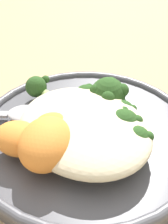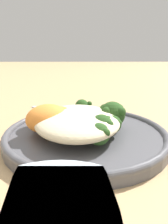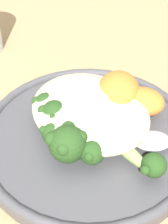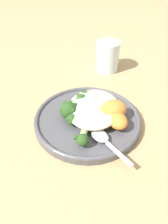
# 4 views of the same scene
# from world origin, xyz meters

# --- Properties ---
(ground_plane) EXTENTS (4.00, 4.00, 0.00)m
(ground_plane) POSITION_xyz_m (0.00, 0.00, 0.00)
(ground_plane) COLOR tan
(plate) EXTENTS (0.27, 0.27, 0.02)m
(plate) POSITION_xyz_m (-0.02, -0.01, 0.01)
(plate) COLOR #4C4C51
(plate) RESTS_ON ground_plane
(quinoa_mound) EXTENTS (0.16, 0.13, 0.04)m
(quinoa_mound) POSITION_xyz_m (-0.03, 0.01, 0.04)
(quinoa_mound) COLOR beige
(quinoa_mound) RESTS_ON plate
(broccoli_stalk_0) EXTENTS (0.09, 0.06, 0.03)m
(broccoli_stalk_0) POSITION_xyz_m (-0.07, -0.02, 0.04)
(broccoli_stalk_0) COLOR #9EBC66
(broccoli_stalk_0) RESTS_ON plate
(broccoli_stalk_1) EXTENTS (0.07, 0.07, 0.04)m
(broccoli_stalk_1) POSITION_xyz_m (-0.05, -0.02, 0.04)
(broccoli_stalk_1) COLOR #9EBC66
(broccoli_stalk_1) RESTS_ON plate
(broccoli_stalk_2) EXTENTS (0.03, 0.08, 0.03)m
(broccoli_stalk_2) POSITION_xyz_m (-0.03, -0.04, 0.03)
(broccoli_stalk_2) COLOR #9EBC66
(broccoli_stalk_2) RESTS_ON plate
(broccoli_stalk_3) EXTENTS (0.05, 0.09, 0.04)m
(broccoli_stalk_3) POSITION_xyz_m (-0.01, -0.04, 0.04)
(broccoli_stalk_3) COLOR #9EBC66
(broccoli_stalk_3) RESTS_ON plate
(broccoli_stalk_4) EXTENTS (0.08, 0.08, 0.03)m
(broccoli_stalk_4) POSITION_xyz_m (-0.00, -0.02, 0.03)
(broccoli_stalk_4) COLOR #9EBC66
(broccoli_stalk_4) RESTS_ON plate
(broccoli_stalk_5) EXTENTS (0.12, 0.04, 0.03)m
(broccoli_stalk_5) POSITION_xyz_m (0.04, -0.00, 0.03)
(broccoli_stalk_5) COLOR #9EBC66
(broccoli_stalk_5) RESTS_ON plate
(sweet_potato_chunk_0) EXTENTS (0.07, 0.06, 0.03)m
(sweet_potato_chunk_0) POSITION_xyz_m (-0.00, 0.07, 0.04)
(sweet_potato_chunk_0) COLOR orange
(sweet_potato_chunk_0) RESTS_ON plate
(sweet_potato_chunk_1) EXTENTS (0.06, 0.06, 0.04)m
(sweet_potato_chunk_1) POSITION_xyz_m (-0.01, 0.03, 0.04)
(sweet_potato_chunk_1) COLOR orange
(sweet_potato_chunk_1) RESTS_ON plate
(sweet_potato_chunk_2) EXTENTS (0.09, 0.09, 0.04)m
(sweet_potato_chunk_2) POSITION_xyz_m (-0.03, 0.05, 0.04)
(sweet_potato_chunk_2) COLOR orange
(sweet_potato_chunk_2) RESTS_ON plate
(spoon) EXTENTS (0.10, 0.11, 0.01)m
(spoon) POSITION_xyz_m (0.05, 0.04, 0.03)
(spoon) COLOR #B7B7BC
(spoon) RESTS_ON plate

